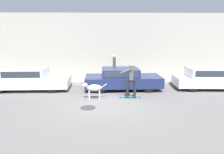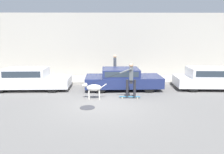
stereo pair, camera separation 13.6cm
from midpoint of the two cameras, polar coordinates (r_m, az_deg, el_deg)
name	(u,v)px [view 2 (the right image)]	position (r m, az deg, el deg)	size (l,w,h in m)	color
ground_plane	(105,104)	(9.84, -1.50, -7.04)	(36.00, 36.00, 0.00)	slate
back_wall	(107,46)	(15.81, -1.16, 8.17)	(32.00, 0.30, 4.55)	#ADA89E
sidewalk_curb	(106,80)	(14.71, -1.18, -0.68)	(30.00, 2.43, 0.15)	#A39E93
parked_car_0	(29,79)	(13.10, -20.62, -0.52)	(4.53, 1.82, 1.22)	black
parked_car_1	(123,79)	(12.33, 3.14, -0.54)	(4.29, 1.95, 1.20)	black
parked_car_2	(211,79)	(13.60, 24.68, -0.38)	(4.14, 1.82, 1.23)	black
dog	(93,88)	(10.44, -4.53, -2.91)	(1.16, 0.35, 0.80)	beige
skateboarder	(131,78)	(10.51, 5.29, -0.37)	(2.65, 0.52, 1.72)	beige
pedestrian_with_bag	(115,66)	(14.35, 1.04, 2.99)	(0.22, 0.69, 1.63)	#28282D
manhole_cover	(87,108)	(9.39, -6.04, -7.95)	(0.64, 0.64, 0.01)	#38383D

